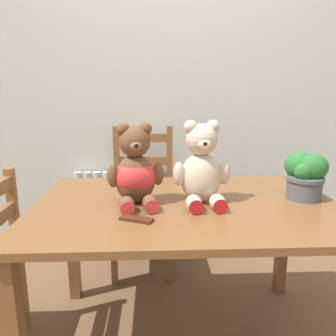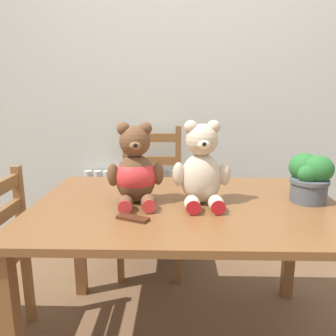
{
  "view_description": "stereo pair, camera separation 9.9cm",
  "coord_description": "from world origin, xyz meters",
  "views": [
    {
      "loc": [
        -0.15,
        -0.93,
        1.21
      ],
      "look_at": [
        -0.08,
        0.47,
        0.89
      ],
      "focal_mm": 35.0,
      "sensor_mm": 36.0,
      "label": 1
    },
    {
      "loc": [
        -0.05,
        -0.94,
        1.21
      ],
      "look_at": [
        -0.08,
        0.47,
        0.89
      ],
      "focal_mm": 35.0,
      "sensor_mm": 36.0,
      "label": 2
    }
  ],
  "objects": [
    {
      "name": "teddy_bear_right",
      "position": [
        0.06,
        0.46,
        0.89
      ],
      "size": [
        0.26,
        0.26,
        0.37
      ],
      "rotation": [
        0.0,
        0.0,
        3.19
      ],
      "color": "beige",
      "rests_on": "dining_table"
    },
    {
      "name": "dining_table",
      "position": [
        0.0,
        0.46,
        0.64
      ],
      "size": [
        1.36,
        0.92,
        0.74
      ],
      "color": "brown",
      "rests_on": "ground_plane"
    },
    {
      "name": "chocolate_bar",
      "position": [
        -0.21,
        0.25,
        0.74
      ],
      "size": [
        0.14,
        0.1,
        0.01
      ],
      "primitive_type": "cube",
      "rotation": [
        0.0,
        0.0,
        -0.43
      ],
      "color": "#472314",
      "rests_on": "dining_table"
    },
    {
      "name": "potted_plant",
      "position": [
        0.55,
        0.5,
        0.85
      ],
      "size": [
        0.18,
        0.2,
        0.21
      ],
      "color": "#4C5156",
      "rests_on": "dining_table"
    },
    {
      "name": "radiator",
      "position": [
        -0.28,
        1.4,
        0.3
      ],
      "size": [
        0.9,
        0.1,
        0.66
      ],
      "color": "beige",
      "rests_on": "ground_plane"
    },
    {
      "name": "wall_back",
      "position": [
        0.0,
        1.47,
        1.3
      ],
      "size": [
        8.0,
        0.04,
        2.6
      ],
      "primitive_type": "cube",
      "color": "silver",
      "rests_on": "ground_plane"
    },
    {
      "name": "wooden_chair_behind",
      "position": [
        -0.22,
        1.23,
        0.47
      ],
      "size": [
        0.41,
        0.38,
        0.99
      ],
      "rotation": [
        0.0,
        0.0,
        3.14
      ],
      "color": "brown",
      "rests_on": "ground_plane"
    },
    {
      "name": "teddy_bear_left",
      "position": [
        -0.23,
        0.46,
        0.88
      ],
      "size": [
        0.25,
        0.27,
        0.36
      ],
      "rotation": [
        0.0,
        0.0,
        3.29
      ],
      "color": "brown",
      "rests_on": "dining_table"
    }
  ]
}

